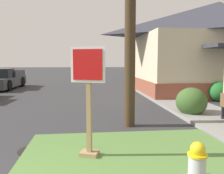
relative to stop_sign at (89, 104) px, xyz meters
The scene contains 8 objects.
grass_corner_patch 1.59m from the stop_sign, 40.44° to the right, with size 4.52×4.60×0.08m, color #567F3D.
sidewalk_strip 5.41m from the stop_sign, 35.24° to the left, with size 2.20×15.22×0.12m, color gray.
stop_sign is the anchor object (origin of this frame).
manhole_cover 1.77m from the stop_sign, 153.60° to the left, with size 0.70×0.70×0.02m, color black.
pickup_truck_charcoal 14.52m from the stop_sign, 114.52° to the left, with size 2.12×5.10×1.48m.
corner_house 13.18m from the stop_sign, 49.92° to the left, with size 10.75×8.66×5.74m.
shrub_near_porch 9.14m from the stop_sign, 44.52° to the left, with size 1.01×1.01×0.99m, color #256C2B.
shrub_by_curb 5.20m from the stop_sign, 43.08° to the left, with size 1.12×1.12×1.04m, color #3C5E29.
Camera 1 is at (1.68, -2.26, 1.99)m, focal length 38.14 mm.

